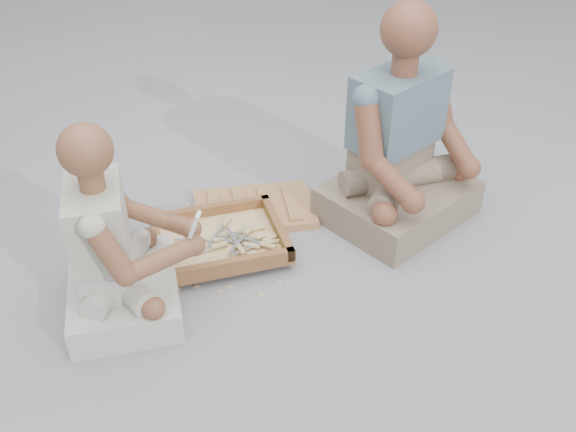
{
  "coord_description": "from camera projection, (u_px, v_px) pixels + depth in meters",
  "views": [
    {
      "loc": [
        -0.15,
        -1.87,
        1.79
      ],
      "look_at": [
        -0.03,
        0.22,
        0.3
      ],
      "focal_mm": 40.0,
      "sensor_mm": 36.0,
      "label": 1
    }
  ],
  "objects": [
    {
      "name": "chisel_6",
      "position": [
        214.0,
        246.0,
        2.77
      ],
      "size": [
        0.21,
        0.1,
        0.02
      ],
      "rotation": [
        0.0,
        0.0,
        0.38
      ],
      "color": "silver",
      "rests_on": "tool_tray"
    },
    {
      "name": "chisel_7",
      "position": [
        270.0,
        243.0,
        2.81
      ],
      "size": [
        0.22,
        0.07,
        0.02
      ],
      "rotation": [
        0.0,
        0.0,
        0.25
      ],
      "color": "silver",
      "rests_on": "tool_tray"
    },
    {
      "name": "wood_chip_5",
      "position": [
        178.0,
        288.0,
        2.66
      ],
      "size": [
        0.02,
        0.02,
        0.0
      ],
      "primitive_type": "cube",
      "rotation": [
        0.0,
        0.0,
        2.22
      ],
      "color": "#DDC582",
      "rests_on": "ground"
    },
    {
      "name": "craftsman",
      "position": [
        116.0,
        252.0,
        2.42
      ],
      "size": [
        0.59,
        0.59,
        0.82
      ],
      "rotation": [
        0.0,
        0.0,
        -1.39
      ],
      "color": "beige",
      "rests_on": "ground"
    },
    {
      "name": "wood_chip_8",
      "position": [
        197.0,
        286.0,
        2.67
      ],
      "size": [
        0.02,
        0.02,
        0.0
      ],
      "primitive_type": "cube",
      "rotation": [
        0.0,
        0.0,
        2.83
      ],
      "color": "#DDC582",
      "rests_on": "ground"
    },
    {
      "name": "chisel_9",
      "position": [
        212.0,
        240.0,
        2.82
      ],
      "size": [
        0.22,
        0.03,
        0.02
      ],
      "rotation": [
        0.0,
        0.0,
        -0.08
      ],
      "color": "silver",
      "rests_on": "tool_tray"
    },
    {
      "name": "chisel_8",
      "position": [
        224.0,
        225.0,
        2.91
      ],
      "size": [
        0.1,
        0.21,
        0.02
      ],
      "rotation": [
        0.0,
        0.0,
        1.16
      ],
      "color": "silver",
      "rests_on": "tool_tray"
    },
    {
      "name": "wood_chip_7",
      "position": [
        219.0,
        291.0,
        2.65
      ],
      "size": [
        0.02,
        0.02,
        0.0
      ],
      "primitive_type": "cube",
      "rotation": [
        0.0,
        0.0,
        0.57
      ],
      "color": "#DDC582",
      "rests_on": "ground"
    },
    {
      "name": "wood_chip_4",
      "position": [
        146.0,
        236.0,
        2.96
      ],
      "size": [
        0.02,
        0.02,
        0.0
      ],
      "primitive_type": "cube",
      "rotation": [
        0.0,
        0.0,
        3.03
      ],
      "color": "#DDC582",
      "rests_on": "ground"
    },
    {
      "name": "wood_chip_3",
      "position": [
        291.0,
        207.0,
        3.15
      ],
      "size": [
        0.02,
        0.02,
        0.0
      ],
      "primitive_type": "cube",
      "rotation": [
        0.0,
        0.0,
        2.87
      ],
      "color": "#DDC582",
      "rests_on": "ground"
    },
    {
      "name": "mobile_phone",
      "position": [
        195.0,
        224.0,
        2.37
      ],
      "size": [
        0.06,
        0.05,
        0.11
      ],
      "rotation": [
        -0.35,
        0.0,
        -1.76
      ],
      "color": "white",
      "rests_on": "craftsman"
    },
    {
      "name": "wood_chip_0",
      "position": [
        188.0,
        205.0,
        3.17
      ],
      "size": [
        0.02,
        0.02,
        0.0
      ],
      "primitive_type": "cube",
      "rotation": [
        0.0,
        0.0,
        2.86
      ],
      "color": "#DDC582",
      "rests_on": "ground"
    },
    {
      "name": "wood_chip_1",
      "position": [
        230.0,
        287.0,
        2.67
      ],
      "size": [
        0.02,
        0.02,
        0.0
      ],
      "primitive_type": "cube",
      "rotation": [
        0.0,
        0.0,
        1.12
      ],
      "color": "#DDC582",
      "rests_on": "ground"
    },
    {
      "name": "carved_panel",
      "position": [
        254.0,
        209.0,
        3.11
      ],
      "size": [
        0.61,
        0.44,
        0.04
      ],
      "primitive_type": "cube",
      "rotation": [
        0.0,
        0.0,
        0.11
      ],
      "color": "#96613A",
      "rests_on": "ground"
    },
    {
      "name": "chisel_3",
      "position": [
        252.0,
        229.0,
        2.88
      ],
      "size": [
        0.21,
        0.09,
        0.02
      ],
      "rotation": [
        0.0,
        0.0,
        0.33
      ],
      "color": "silver",
      "rests_on": "tool_tray"
    },
    {
      "name": "wood_chip_2",
      "position": [
        265.0,
        238.0,
        2.95
      ],
      "size": [
        0.02,
        0.02,
        0.0
      ],
      "primitive_type": "cube",
      "rotation": [
        0.0,
        0.0,
        0.57
      ],
      "color": "#DDC582",
      "rests_on": "ground"
    },
    {
      "name": "chisel_5",
      "position": [
        247.0,
        244.0,
        2.79
      ],
      "size": [
        0.21,
        0.1,
        0.02
      ],
      "rotation": [
        0.0,
        0.0,
        -0.38
      ],
      "color": "silver",
      "rests_on": "tool_tray"
    },
    {
      "name": "companion",
      "position": [
        401.0,
        152.0,
        2.91
      ],
      "size": [
        0.83,
        0.82,
        1.02
      ],
      "rotation": [
        0.0,
        0.0,
        3.83
      ],
      "color": "gray",
      "rests_on": "ground"
    },
    {
      "name": "wood_chip_10",
      "position": [
        165.0,
        264.0,
        2.79
      ],
      "size": [
        0.02,
        0.02,
        0.0
      ],
      "primitive_type": "cube",
      "rotation": [
        0.0,
        0.0,
        1.64
      ],
      "color": "#DDC582",
      "rests_on": "ground"
    },
    {
      "name": "chisel_0",
      "position": [
        240.0,
        247.0,
        2.76
      ],
      "size": [
        0.1,
        0.21,
        0.02
      ],
      "rotation": [
        0.0,
        0.0,
        -1.21
      ],
      "color": "silver",
      "rests_on": "tool_tray"
    },
    {
      "name": "chisel_2",
      "position": [
        259.0,
        237.0,
        2.83
      ],
      "size": [
        0.22,
        0.05,
        0.02
      ],
      "rotation": [
        0.0,
        0.0,
        0.15
      ],
      "color": "silver",
      "rests_on": "tool_tray"
    },
    {
      "name": "chisel_4",
      "position": [
        247.0,
        233.0,
        2.84
      ],
      "size": [
        0.12,
        0.2,
        0.02
      ],
      "rotation": [
        0.0,
        0.0,
        1.09
      ],
      "color": "silver",
      "rests_on": "tool_tray"
    },
    {
      "name": "wood_chip_6",
      "position": [
        247.0,
        243.0,
        2.91
      ],
      "size": [
        0.02,
        0.02,
        0.0
      ],
      "primitive_type": "cube",
      "rotation": [
        0.0,
        0.0,
        0.17
      ],
      "color": "#DDC582",
      "rests_on": "ground"
    },
    {
      "name": "wood_chip_9",
      "position": [
        280.0,
        283.0,
        2.69
      ],
      "size": [
        0.02,
        0.02,
        0.0
      ],
      "primitive_type": "cube",
      "rotation": [
        0.0,
        0.0,
        2.28
      ],
      "color": "#DDC582",
      "rests_on": "ground"
    },
    {
      "name": "ground",
      "position": [
        300.0,
        309.0,
        2.57
      ],
      "size": [
        60.0,
        60.0,
        0.0
      ],
      "primitive_type": "plane",
      "color": "gray",
      "rests_on": "ground"
    },
    {
      "name": "chisel_1",
      "position": [
        265.0,
        241.0,
        2.81
      ],
      "size": [
        0.2,
        0.13,
        0.02
      ],
      "rotation": [
        0.0,
        0.0,
        0.57
      ],
      "color": "silver",
      "rests_on": "tool_tray"
    },
    {
      "name": "chisel_10",
      "position": [
        264.0,
        244.0,
        2.78
      ],
      "size": [
        0.2,
        0.12,
        0.02
      ],
      "rotation": [
        0.0,
        0.0,
        -0.52
      ],
      "color": "silver",
      "rests_on": "tool_tray"
    },
    {
      "name": "wood_chip_12",
      "position": [
        261.0,
        295.0,
        2.63
      ],
      "size": [
        0.02,
        0.02,
        0.0
      ],
      "primitive_type": "cube",
      "rotation": [
        0.0,
        0.0,
        1.58
      ],
      "color": "#DDC582",
      "rests_on": "ground"
    },
    {
      "name": "wood_chip_11",
      "position": [
        172.0,
        282.0,
        2.7
      ],
      "size": [
        0.02,
        0.02,
        0.0
      ],
      "primitive_type": "cube",
      "rotation": [
        0.0,
        0.0,
        0.87
      ],
      "color": "#DDC582",
      "rests_on": "ground"
    },
    {
      "name": "tool_tray",
      "position": [
        220.0,
        240.0,
        2.83
      ],
      "size": [
        0.65,
        0.57,
        0.07
      ],
      "rotation": [
        0.0,
        0.0,
        0.23
      ],
      "color": "brown",
      "rests_on": "carved_panel"
    }
  ]
}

